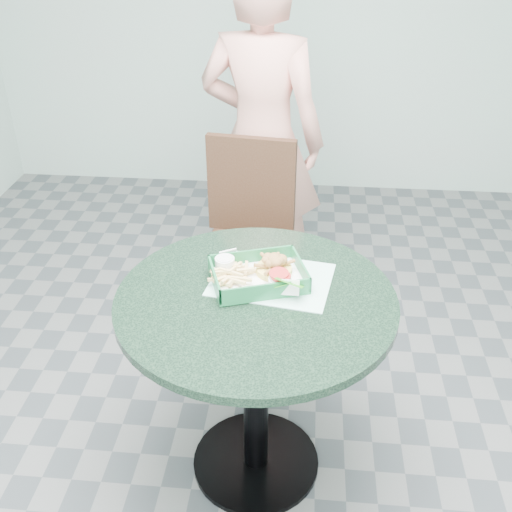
# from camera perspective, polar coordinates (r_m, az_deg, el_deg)

# --- Properties ---
(floor) EXTENTS (4.00, 5.00, 0.02)m
(floor) POSITION_cam_1_polar(r_m,az_deg,el_deg) (2.39, -0.01, -19.06)
(floor) COLOR #303335
(floor) RESTS_ON ground
(cafe_table) EXTENTS (0.88, 0.88, 0.75)m
(cafe_table) POSITION_cam_1_polar(r_m,az_deg,el_deg) (1.97, -0.01, -8.33)
(cafe_table) COLOR black
(cafe_table) RESTS_ON floor
(dining_chair) EXTENTS (0.40, 0.40, 0.93)m
(dining_chair) POSITION_cam_1_polar(r_m,az_deg,el_deg) (2.71, -0.65, 2.61)
(dining_chair) COLOR brown
(dining_chair) RESTS_ON floor
(diner_person) EXTENTS (0.75, 0.58, 1.82)m
(diner_person) POSITION_cam_1_polar(r_m,az_deg,el_deg) (2.86, 0.58, 12.50)
(diner_person) COLOR tan
(diner_person) RESTS_ON floor
(placemat) EXTENTS (0.42, 0.34, 0.00)m
(placemat) POSITION_cam_1_polar(r_m,az_deg,el_deg) (1.94, 1.49, -2.74)
(placemat) COLOR #A1DBCE
(placemat) RESTS_ON cafe_table
(food_basket) EXTENTS (0.29, 0.21, 0.06)m
(food_basket) POSITION_cam_1_polar(r_m,az_deg,el_deg) (1.92, 0.21, -2.59)
(food_basket) COLOR #1A6839
(food_basket) RESTS_ON placemat
(crab_sandwich) EXTENTS (0.12, 0.12, 0.07)m
(crab_sandwich) POSITION_cam_1_polar(r_m,az_deg,el_deg) (1.92, 1.98, -1.52)
(crab_sandwich) COLOR #D1B752
(crab_sandwich) RESTS_ON food_basket
(fries_pile) EXTENTS (0.16, 0.17, 0.05)m
(fries_pile) POSITION_cam_1_polar(r_m,az_deg,el_deg) (1.93, -2.05, -1.52)
(fries_pile) COLOR #E6C278
(fries_pile) RESTS_ON food_basket
(sauce_ramekin) EXTENTS (0.06, 0.06, 0.04)m
(sauce_ramekin) POSITION_cam_1_polar(r_m,az_deg,el_deg) (1.96, -2.39, -0.58)
(sauce_ramekin) COLOR white
(sauce_ramekin) RESTS_ON food_basket
(garnish_cup) EXTENTS (0.11, 0.11, 0.04)m
(garnish_cup) POSITION_cam_1_polar(r_m,az_deg,el_deg) (1.85, 2.04, -3.18)
(garnish_cup) COLOR white
(garnish_cup) RESTS_ON food_basket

